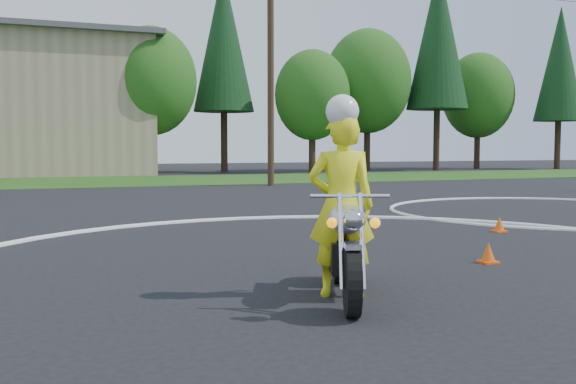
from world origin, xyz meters
name	(u,v)px	position (x,y,z in m)	size (l,w,h in m)	color
ground	(503,320)	(0.00, 0.00, 0.00)	(120.00, 120.00, 0.00)	black
grass_strip	(134,181)	(0.00, 27.00, 0.01)	(120.00, 10.00, 0.02)	#1E4714
course_markings	(436,243)	(2.17, 4.35, 0.01)	(19.05, 19.05, 0.12)	silver
primary_motorcycle	(346,246)	(-1.03, 1.30, 0.58)	(1.11, 2.16, 1.19)	black
rider_primary_grp	(341,200)	(-1.02, 1.44, 1.07)	(0.85, 0.71, 2.21)	#F6F81A
treeline	(341,73)	(14.78, 34.61, 6.62)	(38.20, 8.10, 14.52)	#382619
utility_poles	(271,63)	(5.00, 21.00, 5.20)	(41.60, 1.12, 10.00)	#473321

